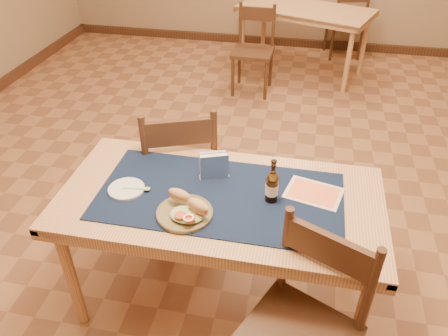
% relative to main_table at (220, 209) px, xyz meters
% --- Properties ---
extents(room, '(6.04, 7.04, 2.84)m').
position_rel_main_table_xyz_m(room, '(0.00, 0.80, 0.73)').
color(room, '#956341').
rests_on(room, ground).
extents(main_table, '(1.60, 0.80, 0.75)m').
position_rel_main_table_xyz_m(main_table, '(0.00, 0.00, 0.00)').
color(main_table, tan).
rests_on(main_table, ground).
extents(placemat, '(1.20, 0.60, 0.01)m').
position_rel_main_table_xyz_m(placemat, '(0.00, 0.00, 0.09)').
color(placemat, black).
rests_on(placemat, main_table).
extents(baseboard, '(6.00, 7.00, 0.10)m').
position_rel_main_table_xyz_m(baseboard, '(0.00, 0.80, -0.62)').
color(baseboard, '#422417').
rests_on(baseboard, ground).
extents(back_table, '(1.60, 1.17, 0.75)m').
position_rel_main_table_xyz_m(back_table, '(0.26, 3.41, -0.00)').
color(back_table, tan).
rests_on(back_table, ground).
extents(chair_main_far, '(0.59, 0.59, 0.99)m').
position_rel_main_table_xyz_m(chair_main_far, '(-0.36, 0.50, -0.15)').
color(chair_main_far, '#422417').
rests_on(chair_main_far, ground).
extents(chair_main_near, '(0.59, 0.59, 0.96)m').
position_rel_main_table_xyz_m(chair_main_near, '(0.45, -0.50, -0.17)').
color(chair_main_near, '#422417').
rests_on(chair_main_near, ground).
extents(chair_back_near, '(0.42, 0.42, 0.89)m').
position_rel_main_table_xyz_m(chair_back_near, '(-0.23, 2.82, -0.20)').
color(chair_back_near, '#422417').
rests_on(chair_back_near, ground).
extents(chair_back_far, '(0.49, 0.49, 0.89)m').
position_rel_main_table_xyz_m(chair_back_far, '(0.77, 4.02, -0.20)').
color(chair_back_far, '#422417').
rests_on(chair_back_far, ground).
extents(sandwich_plate, '(0.27, 0.27, 0.10)m').
position_rel_main_table_xyz_m(sandwich_plate, '(-0.12, -0.18, 0.12)').
color(sandwich_plate, brown).
rests_on(sandwich_plate, placemat).
extents(side_plate, '(0.18, 0.18, 0.02)m').
position_rel_main_table_xyz_m(side_plate, '(-0.47, -0.05, 0.10)').
color(side_plate, silver).
rests_on(side_plate, placemat).
extents(fork, '(0.14, 0.04, 0.00)m').
position_rel_main_table_xyz_m(fork, '(-0.41, -0.05, 0.10)').
color(fork, '#89C069').
rests_on(fork, side_plate).
extents(beer_bottle, '(0.06, 0.06, 0.23)m').
position_rel_main_table_xyz_m(beer_bottle, '(0.25, 0.01, 0.17)').
color(beer_bottle, '#41270B').
rests_on(beer_bottle, placemat).
extents(napkin_holder, '(0.17, 0.11, 0.14)m').
position_rel_main_table_xyz_m(napkin_holder, '(-0.06, 0.15, 0.15)').
color(napkin_holder, silver).
rests_on(napkin_holder, placemat).
extents(menu_card, '(0.31, 0.26, 0.01)m').
position_rel_main_table_xyz_m(menu_card, '(0.45, 0.11, 0.09)').
color(menu_card, beige).
rests_on(menu_card, placemat).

